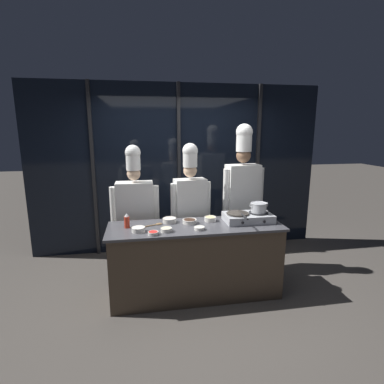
{
  "coord_description": "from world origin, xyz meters",
  "views": [
    {
      "loc": [
        -0.62,
        -3.31,
        2.01
      ],
      "look_at": [
        0.0,
        0.25,
        1.23
      ],
      "focal_mm": 28.0,
      "sensor_mm": 36.0,
      "label": 1
    }
  ],
  "objects_px": {
    "prep_bowl_soy_glaze": "(190,221)",
    "serving_spoon_slotted": "(156,224)",
    "portable_stove": "(248,217)",
    "prep_bowl_onion": "(169,220)",
    "prep_bowl_rice": "(138,229)",
    "prep_bowl_bell_pepper": "(153,233)",
    "chef_sous": "(190,201)",
    "prep_bowl_noodles": "(166,229)",
    "chef_head": "(135,206)",
    "prep_bowl_bean_sprouts": "(199,228)",
    "frying_pan": "(238,212)",
    "prep_bowl_ginger": "(210,219)",
    "chef_line": "(242,188)",
    "squeeze_bottle_chili": "(127,221)",
    "stock_pot": "(259,207)"
  },
  "relations": [
    {
      "from": "frying_pan",
      "to": "chef_head",
      "type": "xyz_separation_m",
      "value": [
        -1.23,
        0.55,
        -0.02
      ]
    },
    {
      "from": "portable_stove",
      "to": "serving_spoon_slotted",
      "type": "xyz_separation_m",
      "value": [
        -1.12,
        0.06,
        -0.05
      ]
    },
    {
      "from": "portable_stove",
      "to": "prep_bowl_bell_pepper",
      "type": "height_order",
      "value": "portable_stove"
    },
    {
      "from": "frying_pan",
      "to": "prep_bowl_noodles",
      "type": "bearing_deg",
      "value": -167.88
    },
    {
      "from": "prep_bowl_bell_pepper",
      "to": "frying_pan",
      "type": "bearing_deg",
      "value": 14.31
    },
    {
      "from": "squeeze_bottle_chili",
      "to": "prep_bowl_bell_pepper",
      "type": "bearing_deg",
      "value": -45.07
    },
    {
      "from": "stock_pot",
      "to": "prep_bowl_soy_glaze",
      "type": "distance_m",
      "value": 0.86
    },
    {
      "from": "prep_bowl_bean_sprouts",
      "to": "prep_bowl_ginger",
      "type": "distance_m",
      "value": 0.36
    },
    {
      "from": "prep_bowl_rice",
      "to": "prep_bowl_ginger",
      "type": "distance_m",
      "value": 0.91
    },
    {
      "from": "prep_bowl_rice",
      "to": "prep_bowl_bell_pepper",
      "type": "relative_size",
      "value": 1.27
    },
    {
      "from": "chef_line",
      "to": "prep_bowl_ginger",
      "type": "bearing_deg",
      "value": 33.23
    },
    {
      "from": "portable_stove",
      "to": "prep_bowl_ginger",
      "type": "relative_size",
      "value": 3.96
    },
    {
      "from": "frying_pan",
      "to": "serving_spoon_slotted",
      "type": "bearing_deg",
      "value": 176.31
    },
    {
      "from": "squeeze_bottle_chili",
      "to": "prep_bowl_onion",
      "type": "bearing_deg",
      "value": 12.33
    },
    {
      "from": "prep_bowl_noodles",
      "to": "prep_bowl_rice",
      "type": "distance_m",
      "value": 0.31
    },
    {
      "from": "prep_bowl_bell_pepper",
      "to": "prep_bowl_ginger",
      "type": "relative_size",
      "value": 0.82
    },
    {
      "from": "prep_bowl_bell_pepper",
      "to": "chef_sous",
      "type": "height_order",
      "value": "chef_sous"
    },
    {
      "from": "prep_bowl_noodles",
      "to": "chef_line",
      "type": "xyz_separation_m",
      "value": [
        1.14,
        0.76,
        0.28
      ]
    },
    {
      "from": "portable_stove",
      "to": "prep_bowl_onion",
      "type": "distance_m",
      "value": 0.96
    },
    {
      "from": "frying_pan",
      "to": "chef_sous",
      "type": "height_order",
      "value": "chef_sous"
    },
    {
      "from": "frying_pan",
      "to": "prep_bowl_rice",
      "type": "height_order",
      "value": "frying_pan"
    },
    {
      "from": "prep_bowl_bean_sprouts",
      "to": "frying_pan",
      "type": "bearing_deg",
      "value": 20.45
    },
    {
      "from": "prep_bowl_bell_pepper",
      "to": "chef_line",
      "type": "relative_size",
      "value": 0.06
    },
    {
      "from": "prep_bowl_noodles",
      "to": "prep_bowl_rice",
      "type": "height_order",
      "value": "prep_bowl_rice"
    },
    {
      "from": "frying_pan",
      "to": "serving_spoon_slotted",
      "type": "height_order",
      "value": "frying_pan"
    },
    {
      "from": "prep_bowl_bean_sprouts",
      "to": "portable_stove",
      "type": "bearing_deg",
      "value": 16.9
    },
    {
      "from": "prep_bowl_onion",
      "to": "prep_bowl_bell_pepper",
      "type": "bearing_deg",
      "value": -118.41
    },
    {
      "from": "prep_bowl_bell_pepper",
      "to": "chef_line",
      "type": "bearing_deg",
      "value": 32.84
    },
    {
      "from": "frying_pan",
      "to": "prep_bowl_ginger",
      "type": "xyz_separation_m",
      "value": [
        -0.32,
        0.1,
        -0.1
      ]
    },
    {
      "from": "squeeze_bottle_chili",
      "to": "chef_head",
      "type": "height_order",
      "value": "chef_head"
    },
    {
      "from": "prep_bowl_onion",
      "to": "frying_pan",
      "type": "bearing_deg",
      "value": -9.1
    },
    {
      "from": "stock_pot",
      "to": "prep_bowl_bean_sprouts",
      "type": "relative_size",
      "value": 1.82
    },
    {
      "from": "prep_bowl_soy_glaze",
      "to": "serving_spoon_slotted",
      "type": "relative_size",
      "value": 0.68
    },
    {
      "from": "prep_bowl_soy_glaze",
      "to": "chef_line",
      "type": "distance_m",
      "value": 1.01
    },
    {
      "from": "serving_spoon_slotted",
      "to": "chef_head",
      "type": "height_order",
      "value": "chef_head"
    },
    {
      "from": "prep_bowl_rice",
      "to": "prep_bowl_onion",
      "type": "bearing_deg",
      "value": 36.47
    },
    {
      "from": "frying_pan",
      "to": "chef_line",
      "type": "relative_size",
      "value": 0.23
    },
    {
      "from": "prep_bowl_noodles",
      "to": "serving_spoon_slotted",
      "type": "bearing_deg",
      "value": 110.52
    },
    {
      "from": "chef_head",
      "to": "prep_bowl_noodles",
      "type": "bearing_deg",
      "value": 115.43
    },
    {
      "from": "squeeze_bottle_chili",
      "to": "prep_bowl_bean_sprouts",
      "type": "height_order",
      "value": "squeeze_bottle_chili"
    },
    {
      "from": "prep_bowl_onion",
      "to": "prep_bowl_rice",
      "type": "bearing_deg",
      "value": -143.53
    },
    {
      "from": "prep_bowl_rice",
      "to": "prep_bowl_soy_glaze",
      "type": "height_order",
      "value": "prep_bowl_rice"
    },
    {
      "from": "portable_stove",
      "to": "prep_bowl_bell_pepper",
      "type": "bearing_deg",
      "value": -167.03
    },
    {
      "from": "stock_pot",
      "to": "prep_bowl_onion",
      "type": "distance_m",
      "value": 1.1
    },
    {
      "from": "prep_bowl_bean_sprouts",
      "to": "chef_line",
      "type": "xyz_separation_m",
      "value": [
        0.76,
        0.76,
        0.29
      ]
    },
    {
      "from": "prep_bowl_noodles",
      "to": "prep_bowl_soy_glaze",
      "type": "bearing_deg",
      "value": 39.48
    },
    {
      "from": "chef_head",
      "to": "prep_bowl_ginger",
      "type": "bearing_deg",
      "value": 154.43
    },
    {
      "from": "prep_bowl_soy_glaze",
      "to": "chef_line",
      "type": "relative_size",
      "value": 0.08
    },
    {
      "from": "frying_pan",
      "to": "prep_bowl_ginger",
      "type": "distance_m",
      "value": 0.35
    },
    {
      "from": "portable_stove",
      "to": "stock_pot",
      "type": "xyz_separation_m",
      "value": [
        0.13,
        0.0,
        0.12
      ]
    }
  ]
}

